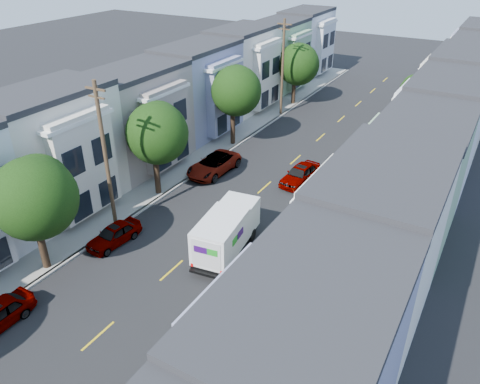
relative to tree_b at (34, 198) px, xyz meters
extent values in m
plane|color=black|center=(6.30, 3.54, -4.91)|extent=(160.00, 160.00, 0.00)
cube|color=black|center=(6.30, 18.54, -4.90)|extent=(12.00, 70.00, 0.02)
cube|color=gray|center=(0.25, 18.54, -4.84)|extent=(0.30, 70.00, 0.15)
cube|color=gray|center=(12.35, 18.54, -4.84)|extent=(0.30, 70.00, 0.15)
cube|color=gray|center=(-1.05, 18.54, -4.84)|extent=(2.60, 70.00, 0.15)
cube|color=gray|center=(13.65, 18.54, -4.84)|extent=(2.60, 70.00, 0.15)
cube|color=gold|center=(6.30, 18.54, -4.91)|extent=(0.12, 70.00, 0.01)
cube|color=#8EB68B|center=(-4.85, 18.54, -4.91)|extent=(5.00, 70.00, 8.50)
cube|color=#8EB68B|center=(17.45, 18.54, -4.91)|extent=(5.00, 70.00, 8.50)
cylinder|color=black|center=(-0.30, 0.00, -3.27)|extent=(0.44, 0.44, 3.29)
sphere|color=#214C12|center=(0.00, 0.00, 0.02)|extent=(4.70, 4.70, 4.70)
cylinder|color=black|center=(-0.30, 10.56, -3.16)|extent=(0.44, 0.44, 3.50)
sphere|color=#214C12|center=(0.00, 10.56, 0.17)|extent=(4.51, 4.51, 4.51)
cylinder|color=black|center=(-0.30, 21.73, -3.07)|extent=(0.44, 0.44, 3.68)
sphere|color=#214C12|center=(0.00, 21.73, 0.36)|extent=(4.54, 4.54, 4.54)
cylinder|color=black|center=(-0.30, 35.49, -3.37)|extent=(0.44, 0.44, 3.09)
sphere|color=#214C12|center=(0.00, 35.49, -0.18)|extent=(4.70, 4.70, 4.70)
cylinder|color=black|center=(12.90, 33.94, -3.44)|extent=(0.44, 0.44, 2.95)
sphere|color=#214C12|center=(13.20, 33.94, -0.88)|extent=(3.10, 3.10, 3.10)
cylinder|color=#42301E|center=(0.00, 5.54, 0.09)|extent=(0.26, 0.26, 10.00)
cube|color=#42301E|center=(0.00, 5.54, 4.69)|extent=(1.60, 0.12, 0.12)
cylinder|color=#42301E|center=(0.00, 31.54, 0.09)|extent=(0.26, 0.26, 10.00)
cube|color=#42301E|center=(0.00, 31.54, 4.69)|extent=(1.60, 0.12, 0.12)
cube|color=silver|center=(8.16, 5.95, -3.18)|extent=(2.23, 3.99, 2.18)
cube|color=silver|center=(8.16, 8.87, -3.27)|extent=(2.23, 1.86, 2.01)
cube|color=black|center=(8.16, 6.79, -4.39)|extent=(2.05, 5.73, 0.22)
cube|color=#2D0A51|center=(7.84, 3.95, -2.92)|extent=(0.84, 0.04, 0.41)
cube|color=#198C1E|center=(8.58, 3.95, -2.92)|extent=(0.65, 0.04, 0.41)
cylinder|color=black|center=(7.16, 4.85, -4.50)|extent=(0.26, 0.84, 0.84)
cylinder|color=black|center=(9.17, 4.85, -4.50)|extent=(0.26, 0.84, 0.84)
cylinder|color=black|center=(7.16, 8.60, -4.50)|extent=(0.26, 0.84, 0.84)
cylinder|color=black|center=(9.17, 8.60, -4.50)|extent=(0.26, 0.84, 0.84)
imported|color=black|center=(8.36, 17.74, -4.16)|extent=(2.25, 4.80, 1.50)
imported|color=#9C9D9F|center=(1.40, 3.97, -4.26)|extent=(1.91, 4.15, 1.30)
imported|color=#371206|center=(1.40, 15.77, -4.17)|extent=(2.71, 5.45, 1.48)
imported|color=silver|center=(11.20, 1.43, -4.21)|extent=(2.36, 4.83, 1.40)
imported|color=black|center=(11.20, 23.14, -4.15)|extent=(2.97, 5.67, 1.52)
imported|color=black|center=(11.20, 32.55, -4.19)|extent=(2.14, 4.89, 1.46)
camera|label=1|loc=(20.92, -13.54, 12.71)|focal=35.00mm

